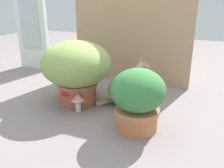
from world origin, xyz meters
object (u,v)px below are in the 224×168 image
object	(u,v)px
grass_planter	(77,67)
leafy_planter	(138,98)
cat	(129,87)
mushroom_ornament_red	(67,93)
mushroom_ornament_pink	(78,99)

from	to	relation	value
grass_planter	leafy_planter	size ratio (longest dim) A/B	1.36
grass_planter	cat	size ratio (longest dim) A/B	1.32
mushroom_ornament_red	leafy_planter	bearing A→B (deg)	-10.83
leafy_planter	cat	bearing A→B (deg)	116.55
leafy_planter	mushroom_ornament_red	xyz separation A→B (m)	(-0.51, 0.10, -0.08)
cat	mushroom_ornament_pink	world-z (taller)	cat
cat	mushroom_ornament_red	size ratio (longest dim) A/B	2.51
grass_planter	mushroom_ornament_red	distance (m)	0.18
grass_planter	mushroom_ornament_red	xyz separation A→B (m)	(-0.02, -0.10, -0.15)
grass_planter	mushroom_ornament_red	size ratio (longest dim) A/B	3.31
cat	mushroom_ornament_red	bearing A→B (deg)	-150.83
cat	mushroom_ornament_red	distance (m)	0.41
cat	mushroom_ornament_pink	bearing A→B (deg)	-137.74
grass_planter	leafy_planter	distance (m)	0.53
leafy_planter	mushroom_ornament_pink	xyz separation A→B (m)	(-0.41, 0.06, -0.10)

